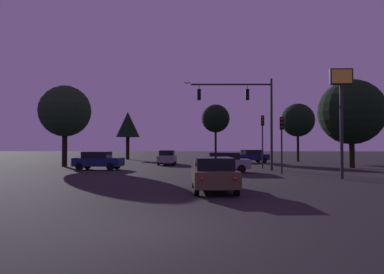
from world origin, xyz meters
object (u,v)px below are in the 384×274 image
(traffic_signal_mast_arm, at_px, (247,106))
(tree_right_cluster, at_px, (65,111))
(traffic_light_corner_right, at_px, (262,131))
(tree_lot_edge, at_px, (298,120))
(store_sign_illuminated, at_px, (341,98))
(tree_center_horizon, at_px, (216,119))
(car_crossing_right, at_px, (98,160))
(car_crossing_left, at_px, (222,162))
(car_parked_lot, at_px, (251,156))
(tree_behind_sign, at_px, (128,125))
(car_far_lane, at_px, (167,157))
(car_nearside_lane, at_px, (213,174))
(traffic_light_corner_left, at_px, (282,133))
(tree_left_far, at_px, (351,112))

(traffic_signal_mast_arm, relative_size, tree_right_cluster, 0.96)
(traffic_light_corner_right, height_order, tree_lot_edge, tree_lot_edge)
(store_sign_illuminated, height_order, tree_center_horizon, tree_center_horizon)
(car_crossing_right, height_order, tree_right_cluster, tree_right_cluster)
(car_crossing_left, bearing_deg, store_sign_illuminated, -34.14)
(car_parked_lot, bearing_deg, car_crossing_left, -106.16)
(car_parked_lot, relative_size, tree_center_horizon, 0.59)
(traffic_signal_mast_arm, height_order, tree_behind_sign, traffic_signal_mast_arm)
(traffic_light_corner_right, bearing_deg, car_far_lane, 147.76)
(tree_behind_sign, bearing_deg, tree_center_horizon, -19.04)
(car_parked_lot, xyz_separation_m, tree_behind_sign, (-16.49, 9.27, 4.22))
(traffic_signal_mast_arm, bearing_deg, car_nearside_lane, -103.59)
(tree_behind_sign, xyz_separation_m, tree_lot_edge, (22.83, -6.01, 0.20))
(car_parked_lot, distance_m, store_sign_illuminated, 19.92)
(tree_lot_edge, bearing_deg, traffic_light_corner_left, -108.41)
(tree_lot_edge, bearing_deg, tree_center_horizon, 170.75)
(store_sign_illuminated, distance_m, tree_center_horizon, 25.14)
(traffic_light_corner_right, xyz_separation_m, tree_center_horizon, (-3.59, 14.76, 2.24))
(car_nearside_lane, height_order, tree_right_cluster, tree_right_cluster)
(tree_lot_edge, bearing_deg, tree_left_far, -82.64)
(car_parked_lot, xyz_separation_m, tree_center_horizon, (-3.94, 4.93, 4.76))
(car_parked_lot, xyz_separation_m, tree_left_far, (7.90, -8.84, 4.28))
(car_far_lane, height_order, store_sign_illuminated, store_sign_illuminated)
(car_parked_lot, xyz_separation_m, store_sign_illuminated, (2.88, -19.26, 4.20))
(car_far_lane, bearing_deg, car_crossing_left, -63.29)
(car_crossing_right, xyz_separation_m, tree_behind_sign, (-2.09, 21.28, 4.22))
(tree_left_far, distance_m, tree_right_cluster, 26.90)
(car_crossing_right, bearing_deg, traffic_light_corner_left, -14.60)
(tree_right_cluster, bearing_deg, car_parked_lot, 22.02)
(car_crossing_right, relative_size, car_far_lane, 0.89)
(traffic_light_corner_left, distance_m, car_parked_lot, 15.91)
(car_far_lane, height_order, tree_lot_edge, tree_lot_edge)
(car_crossing_left, xyz_separation_m, tree_behind_sign, (-12.30, 23.73, 4.21))
(traffic_light_corner_left, relative_size, tree_center_horizon, 0.55)
(car_parked_lot, bearing_deg, tree_left_far, -48.22)
(car_crossing_right, distance_m, tree_left_far, 22.93)
(car_nearside_lane, xyz_separation_m, tree_right_cluster, (-13.78, 17.64, 4.55))
(car_far_lane, height_order, car_parked_lot, same)
(store_sign_illuminated, bearing_deg, traffic_light_corner_right, 108.88)
(tree_center_horizon, bearing_deg, car_crossing_left, -90.75)
(store_sign_illuminated, bearing_deg, car_far_lane, 129.03)
(traffic_light_corner_left, relative_size, tree_lot_edge, 0.56)
(car_nearside_lane, relative_size, tree_lot_edge, 0.60)
(store_sign_illuminated, relative_size, tree_right_cluster, 0.87)
(car_nearside_lane, relative_size, car_crossing_left, 1.02)
(car_far_lane, bearing_deg, tree_center_horizon, 58.90)
(traffic_light_corner_right, bearing_deg, tree_right_cluster, 173.42)
(car_parked_lot, height_order, tree_lot_edge, tree_lot_edge)
(car_far_lane, bearing_deg, tree_lot_edge, 25.13)
(car_parked_lot, xyz_separation_m, tree_lot_edge, (6.34, 3.26, 4.41))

